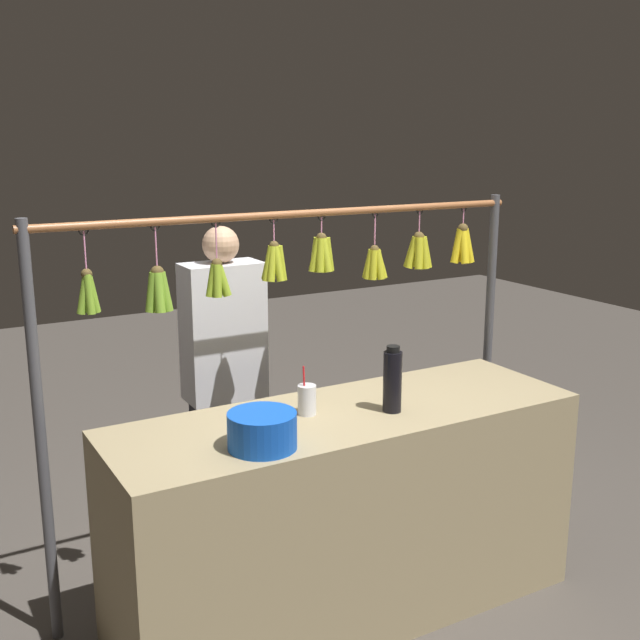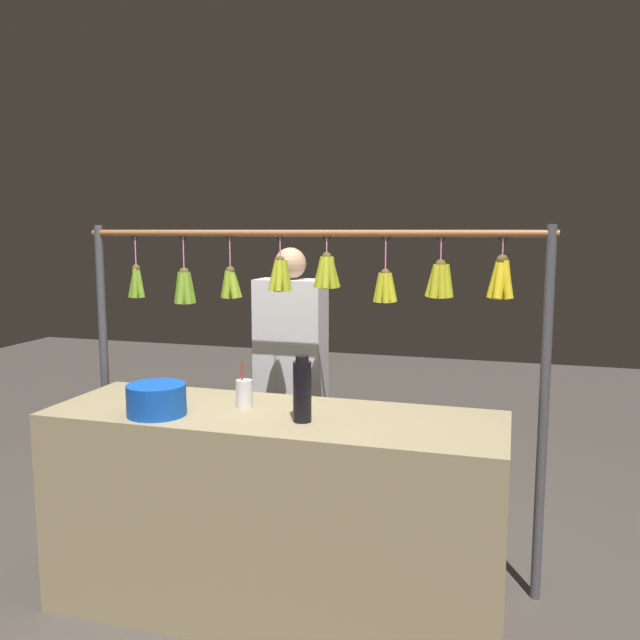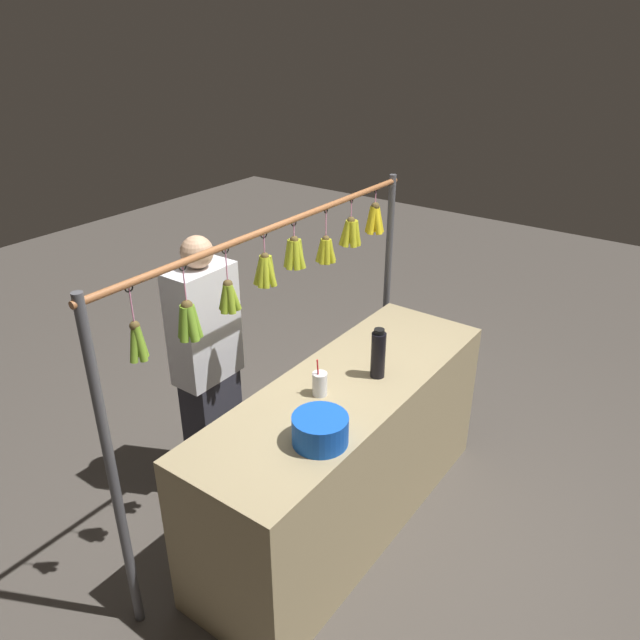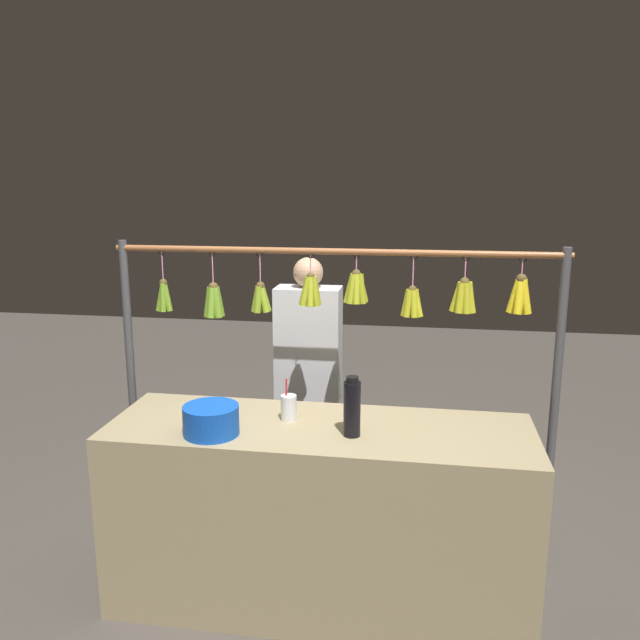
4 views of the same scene
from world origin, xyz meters
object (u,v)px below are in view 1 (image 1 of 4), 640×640
(blue_bucket, at_px, (262,431))
(water_bottle, at_px, (392,380))
(drink_cup, at_px, (307,400))
(vendor_person, at_px, (225,391))

(blue_bucket, bearing_deg, water_bottle, -172.36)
(blue_bucket, relative_size, drink_cup, 1.24)
(water_bottle, relative_size, vendor_person, 0.17)
(water_bottle, xyz_separation_m, blue_bucket, (0.62, 0.08, -0.06))
(drink_cup, relative_size, vendor_person, 0.13)
(blue_bucket, bearing_deg, drink_cup, -143.76)
(water_bottle, relative_size, blue_bucket, 1.10)
(vendor_person, bearing_deg, water_bottle, 111.76)
(blue_bucket, distance_m, drink_cup, 0.38)
(drink_cup, bearing_deg, blue_bucket, 36.24)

